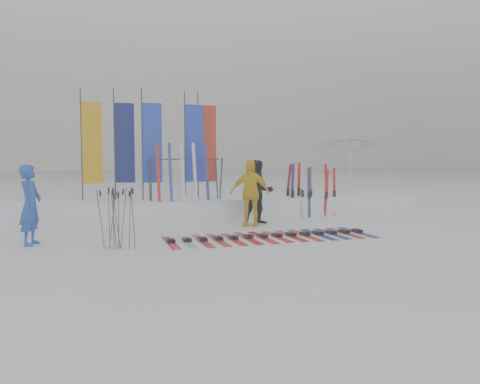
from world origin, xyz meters
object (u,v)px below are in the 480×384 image
object	(u,v)px
person_blue	(31,205)
ski_rack	(185,173)
tent_canopy	(351,171)
ski_row	(270,236)
person_yellow	(250,193)
person_black	(259,192)

from	to	relation	value
person_blue	ski_rack	distance (m)	4.73
tent_canopy	ski_row	bearing A→B (deg)	-134.42
person_yellow	person_black	bearing A→B (deg)	64.96
person_black	tent_canopy	distance (m)	5.92
person_blue	person_yellow	distance (m)	5.39
person_yellow	ski_rack	size ratio (longest dim) A/B	0.87
person_black	ski_rack	bearing A→B (deg)	145.85
person_black	person_yellow	distance (m)	0.46
person_blue	ski_rack	size ratio (longest dim) A/B	0.83
person_yellow	ski_row	world-z (taller)	person_yellow
person_blue	tent_canopy	bearing A→B (deg)	-49.30
person_black	ski_rack	size ratio (longest dim) A/B	0.86
person_black	ski_row	world-z (taller)	person_black
person_black	tent_canopy	world-z (taller)	tent_canopy
ski_row	tent_canopy	bearing A→B (deg)	45.58
ski_row	ski_rack	xyz separation A→B (m)	(-1.30, 3.40, 1.35)
ski_rack	ski_row	bearing A→B (deg)	-69.07
person_yellow	tent_canopy	bearing A→B (deg)	59.64
person_black	ski_row	xyz separation A→B (m)	(-0.49, -2.16, -0.84)
tent_canopy	ski_rack	size ratio (longest dim) A/B	1.45
ski_row	person_yellow	bearing A→B (deg)	85.69
person_blue	person_black	world-z (taller)	person_black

